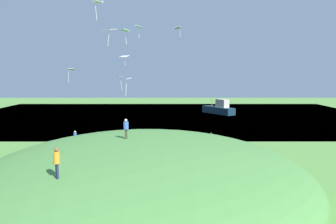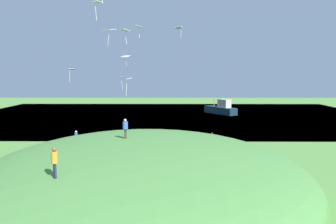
# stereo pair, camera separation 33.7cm
# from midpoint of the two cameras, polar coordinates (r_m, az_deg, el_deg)

# --- Properties ---
(ground_plane) EXTENTS (160.00, 160.00, 0.00)m
(ground_plane) POSITION_cam_midpoint_polar(r_m,az_deg,el_deg) (38.69, 0.51, -6.20)
(ground_plane) COLOR #568B3E
(lake_water) EXTENTS (52.08, 80.00, 0.40)m
(lake_water) POSITION_cam_midpoint_polar(r_m,az_deg,el_deg) (69.13, 0.51, -0.76)
(lake_water) COLOR #345F78
(lake_water) RESTS_ON ground_plane
(grass_hill) EXTENTS (29.83, 26.48, 6.58)m
(grass_hill) POSITION_cam_midpoint_polar(r_m,az_deg,el_deg) (28.48, -3.85, -10.86)
(grass_hill) COLOR #49813E
(grass_hill) RESTS_ON ground_plane
(boat_on_lake) EXTENTS (7.91, 6.10, 3.06)m
(boat_on_lake) POSITION_cam_midpoint_polar(r_m,az_deg,el_deg) (72.88, 8.71, 0.50)
(boat_on_lake) COLOR #142C3C
(boat_on_lake) RESTS_ON lake_water
(person_with_child) EXTENTS (0.51, 0.51, 1.56)m
(person_with_child) POSITION_cam_midpoint_polar(r_m,az_deg,el_deg) (27.89, -6.58, -2.30)
(person_with_child) COLOR #3F3D28
(person_with_child) RESTS_ON grass_hill
(person_near_shore) EXTENTS (0.52, 0.52, 1.77)m
(person_near_shore) POSITION_cam_midpoint_polar(r_m,az_deg,el_deg) (20.69, -17.45, -7.17)
(person_near_shore) COLOR #222547
(person_near_shore) RESTS_ON grass_hill
(person_watching_kites) EXTENTS (0.41, 0.41, 1.66)m
(person_watching_kites) POSITION_cam_midpoint_polar(r_m,az_deg,el_deg) (42.74, -14.43, -3.76)
(person_watching_kites) COLOR #3C3B2A
(person_watching_kites) RESTS_ON ground_plane
(kite_0) EXTENTS (1.33, 1.43, 1.94)m
(kite_0) POSITION_cam_midpoint_polar(r_m,az_deg,el_deg) (46.31, -6.71, 8.85)
(kite_0) COLOR silver
(kite_2) EXTENTS (1.10, 0.78, 1.22)m
(kite_2) POSITION_cam_midpoint_polar(r_m,az_deg,el_deg) (37.27, -4.43, 13.56)
(kite_2) COLOR white
(kite_3) EXTENTS (0.73, 0.89, 1.63)m
(kite_3) POSITION_cam_midpoint_polar(r_m,az_deg,el_deg) (41.91, -7.34, 5.50)
(kite_3) COLOR white
(kite_4) EXTENTS (1.22, 1.08, 1.45)m
(kite_4) POSITION_cam_midpoint_polar(r_m,az_deg,el_deg) (34.90, -6.70, 12.93)
(kite_4) COLOR white
(kite_5) EXTENTS (0.85, 0.67, 1.82)m
(kite_5) POSITION_cam_midpoint_polar(r_m,az_deg,el_deg) (35.82, -6.09, 5.21)
(kite_5) COLOR white
(kite_8) EXTENTS (1.25, 1.07, 1.26)m
(kite_8) POSITION_cam_midpoint_polar(r_m,az_deg,el_deg) (43.47, 1.97, 13.44)
(kite_8) COLOR white
(kite_11) EXTENTS (1.01, 0.90, 1.57)m
(kite_11) POSITION_cam_midpoint_polar(r_m,az_deg,el_deg) (31.39, -11.11, 16.90)
(kite_11) COLOR white
(kite_14) EXTENTS (1.35, 1.41, 1.53)m
(kite_14) POSITION_cam_midpoint_polar(r_m,az_deg,el_deg) (32.50, -9.25, 12.91)
(kite_14) COLOR silver
(kite_15) EXTENTS (0.54, 0.76, 1.61)m
(kite_15) POSITION_cam_midpoint_polar(r_m,az_deg,el_deg) (43.42, -15.07, 6.55)
(kite_15) COLOR white
(mooring_post) EXTENTS (0.14, 0.14, 1.08)m
(mooring_post) POSITION_cam_midpoint_polar(r_m,az_deg,el_deg) (43.85, 7.35, -4.03)
(mooring_post) COLOR brown
(mooring_post) RESTS_ON ground_plane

